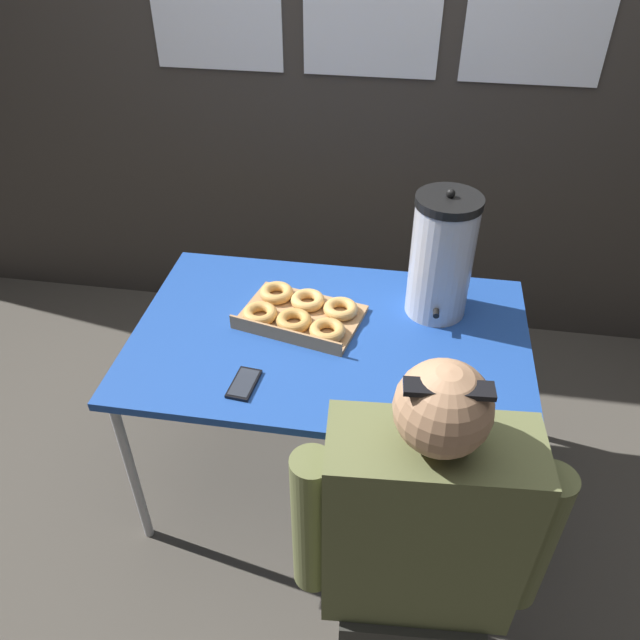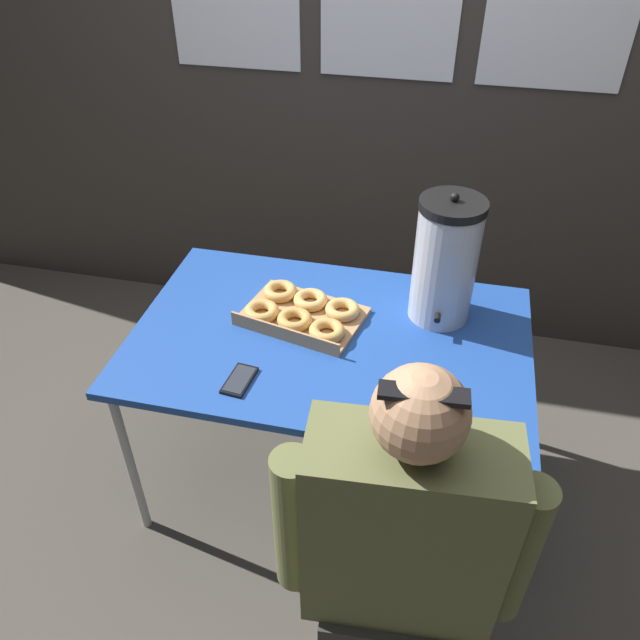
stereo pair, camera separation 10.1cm
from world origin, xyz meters
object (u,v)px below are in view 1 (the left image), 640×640
at_px(donut_box, 300,313).
at_px(coffee_urn, 442,257).
at_px(cell_phone, 244,384).
at_px(person_seated, 417,560).

distance_m(donut_box, coffee_urn, 0.50).
relative_size(donut_box, cell_phone, 3.16).
xyz_separation_m(coffee_urn, cell_phone, (-0.55, -0.46, -0.21)).
distance_m(donut_box, person_seated, 0.87).
bearing_deg(coffee_urn, cell_phone, -139.89).
bearing_deg(person_seated, cell_phone, -41.09).
distance_m(cell_phone, person_seated, 0.69).
height_order(coffee_urn, person_seated, person_seated).
xyz_separation_m(donut_box, cell_phone, (-0.11, -0.34, -0.02)).
relative_size(coffee_urn, person_seated, 0.38).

